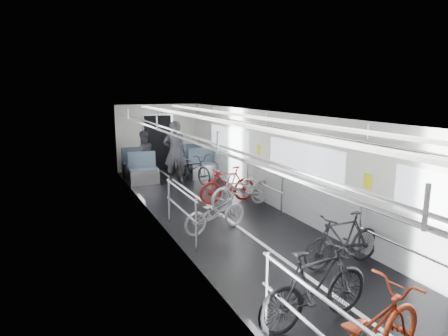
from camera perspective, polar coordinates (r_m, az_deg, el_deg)
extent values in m
cube|color=black|center=(8.61, 2.62, -8.77)|extent=(3.00, 14.00, 0.01)
cube|color=white|center=(8.11, 2.77, 7.35)|extent=(3.00, 14.00, 0.02)
cube|color=silver|center=(7.75, -7.31, -1.90)|extent=(0.02, 14.00, 2.40)
cube|color=silver|center=(9.03, 11.26, -0.14)|extent=(0.02, 14.00, 2.40)
cube|color=silver|center=(14.80, -9.42, 4.33)|extent=(3.00, 0.02, 2.40)
cube|color=white|center=(8.61, 2.62, -8.75)|extent=(0.08, 13.80, 0.01)
cube|color=gray|center=(7.96, -6.96, -7.15)|extent=(0.01, 13.90, 0.90)
cube|color=gray|center=(9.19, 10.92, -4.74)|extent=(0.01, 13.90, 0.90)
cube|color=white|center=(7.71, -7.13, -0.44)|extent=(0.01, 10.80, 0.75)
cube|color=white|center=(8.98, 11.15, 1.10)|extent=(0.01, 10.80, 0.75)
cube|color=white|center=(7.89, -0.84, 6.81)|extent=(0.14, 13.40, 0.05)
cube|color=white|center=(8.37, 6.17, 7.01)|extent=(0.14, 13.40, 0.05)
cube|color=black|center=(14.77, -9.34, 3.54)|extent=(0.95, 0.10, 2.00)
imported|color=#BE3817|center=(4.68, 19.67, -21.42)|extent=(1.90, 0.96, 0.95)
imported|color=black|center=(5.34, 12.99, -16.19)|extent=(1.76, 0.62, 1.04)
imported|color=#9D9EA1|center=(8.41, -1.27, -6.39)|extent=(1.61, 0.87, 0.80)
imported|color=black|center=(7.08, 16.63, -9.77)|extent=(1.56, 0.44, 0.94)
imported|color=#99999D|center=(9.96, 2.59, -3.02)|extent=(2.00, 1.14, 0.99)
imported|color=maroon|center=(10.44, 0.53, -2.44)|extent=(1.60, 0.50, 0.95)
imported|color=black|center=(12.69, -4.44, 0.02)|extent=(1.13, 1.94, 0.97)
imported|color=black|center=(12.53, -6.98, 2.20)|extent=(0.84, 0.68, 1.99)
imported|color=#2A2A31|center=(13.30, -11.45, 1.76)|extent=(0.88, 0.75, 1.61)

